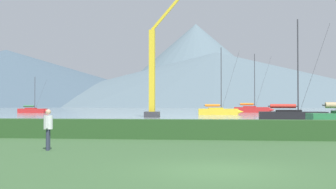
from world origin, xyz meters
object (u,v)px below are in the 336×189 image
object	(u,v)px
sailboat_slip_0	(33,110)
sailboat_slip_2	(219,111)
sailboat_slip_8	(252,109)
person_standing_walker	(48,126)
sailboat_slip_1	(293,116)
dock_crane	(154,77)

from	to	relation	value
sailboat_slip_0	sailboat_slip_2	distance (m)	40.59
sailboat_slip_8	person_standing_walker	size ratio (longest dim) A/B	7.84
sailboat_slip_1	dock_crane	world-z (taller)	dock_crane
sailboat_slip_0	dock_crane	bearing A→B (deg)	-42.60
person_standing_walker	dock_crane	bearing A→B (deg)	82.61
sailboat_slip_0	sailboat_slip_2	size ratio (longest dim) A/B	0.65
person_standing_walker	dock_crane	world-z (taller)	dock_crane
person_standing_walker	dock_crane	xyz separation A→B (m)	(-2.52, 44.10, 4.68)
person_standing_walker	sailboat_slip_8	bearing A→B (deg)	69.76
sailboat_slip_1	sailboat_slip_2	bearing A→B (deg)	107.56
sailboat_slip_2	sailboat_slip_1	bearing A→B (deg)	-79.32
sailboat_slip_0	dock_crane	distance (m)	40.78
sailboat_slip_2	sailboat_slip_8	xyz separation A→B (m)	(7.27, 21.58, 0.08)
sailboat_slip_0	sailboat_slip_8	distance (m)	47.22
sailboat_slip_2	sailboat_slip_8	world-z (taller)	sailboat_slip_8
sailboat_slip_8	sailboat_slip_1	bearing A→B (deg)	-84.35
sailboat_slip_0	dock_crane	size ratio (longest dim) A/B	0.41
sailboat_slip_2	sailboat_slip_8	size ratio (longest dim) A/B	0.91
dock_crane	person_standing_walker	bearing A→B (deg)	-86.73
sailboat_slip_8	dock_crane	distance (m)	40.87
sailboat_slip_8	dock_crane	xyz separation A→B (m)	(-16.24, -37.19, 4.90)
sailboat_slip_1	person_standing_walker	bearing A→B (deg)	-112.93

